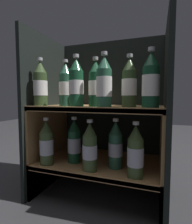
{
  "coord_description": "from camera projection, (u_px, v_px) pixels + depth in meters",
  "views": [
    {
      "loc": [
        0.28,
        -0.67,
        0.51
      ],
      "look_at": [
        0.0,
        0.14,
        0.44
      ],
      "focal_mm": 28.0,
      "sensor_mm": 36.0,
      "label": 1
    }
  ],
  "objects": [
    {
      "name": "bottle_lower_front_1",
      "position": [
        90.0,
        148.0,
        0.79
      ],
      "size": [
        0.07,
        0.07,
        0.23
      ],
      "color": "#384C28",
      "rests_on": "shelf_lower"
    },
    {
      "name": "fridge_back_wall",
      "position": [
        110.0,
        111.0,
        1.1
      ],
      "size": [
        0.67,
        0.02,
        0.86
      ],
      "primitive_type": "cube",
      "color": "black",
      "rests_on": "ground_plane"
    },
    {
      "name": "bottle_lower_back_1",
      "position": [
        116.0,
        146.0,
        0.82
      ],
      "size": [
        0.07,
        0.07,
        0.23
      ],
      "color": "#285B42",
      "rests_on": "shelf_lower"
    },
    {
      "name": "bottle_upper_back_2",
      "position": [
        129.0,
        84.0,
        0.78
      ],
      "size": [
        0.07,
        0.07,
        0.23
      ],
      "color": "#384C28",
      "rests_on": "shelf_upper"
    },
    {
      "name": "bottle_upper_front_2",
      "position": [
        104.0,
        83.0,
        0.74
      ],
      "size": [
        0.07,
        0.07,
        0.23
      ],
      "color": "#285B42",
      "rests_on": "shelf_upper"
    },
    {
      "name": "bottle_upper_front_3",
      "position": [
        151.0,
        82.0,
        0.68
      ],
      "size": [
        0.07,
        0.07,
        0.23
      ],
      "color": "#144228",
      "rests_on": "shelf_upper"
    },
    {
      "name": "bottle_lower_front_2",
      "position": [
        135.0,
        153.0,
        0.72
      ],
      "size": [
        0.07,
        0.07,
        0.23
      ],
      "color": "#384C28",
      "rests_on": "shelf_lower"
    },
    {
      "name": "bottle_upper_front_1",
      "position": [
        76.0,
        84.0,
        0.79
      ],
      "size": [
        0.07,
        0.07,
        0.23
      ],
      "color": "#194C2D",
      "rests_on": "shelf_upper"
    },
    {
      "name": "bottle_lower_back_0",
      "position": [
        74.0,
        142.0,
        0.9
      ],
      "size": [
        0.07,
        0.07,
        0.23
      ],
      "color": "#144228",
      "rests_on": "shelf_lower"
    },
    {
      "name": "ground_plane",
      "position": [
        86.0,
        216.0,
        0.76
      ],
      "size": [
        6.0,
        6.0,
        0.0
      ],
      "primitive_type": "plane",
      "color": "#2D2D30"
    },
    {
      "name": "fridge_side_left",
      "position": [
        47.0,
        112.0,
        1.02
      ],
      "size": [
        0.02,
        0.43,
        0.86
      ],
      "primitive_type": "cube",
      "color": "black",
      "rests_on": "ground_plane"
    },
    {
      "name": "bottle_upper_back_1",
      "position": [
        96.0,
        85.0,
        0.84
      ],
      "size": [
        0.07,
        0.07,
        0.23
      ],
      "color": "#194C2D",
      "rests_on": "shelf_upper"
    },
    {
      "name": "bottle_upper_back_0",
      "position": [
        66.0,
        86.0,
        0.89
      ],
      "size": [
        0.07,
        0.07,
        0.23
      ],
      "color": "#285B42",
      "rests_on": "shelf_upper"
    },
    {
      "name": "bottle_lower_front_0",
      "position": [
        47.0,
        144.0,
        0.86
      ],
      "size": [
        0.07,
        0.07,
        0.23
      ],
      "color": "#384C28",
      "rests_on": "shelf_lower"
    },
    {
      "name": "shelf_upper",
      "position": [
        99.0,
        129.0,
        0.91
      ],
      "size": [
        0.63,
        0.39,
        0.48
      ],
      "color": "#9E7547",
      "rests_on": "ground_plane"
    },
    {
      "name": "bottle_upper_front_0",
      "position": [
        40.0,
        85.0,
        0.85
      ],
      "size": [
        0.07,
        0.07,
        0.23
      ],
      "color": "#384C28",
      "rests_on": "shelf_upper"
    },
    {
      "name": "fridge_side_right",
      "position": [
        166.0,
        116.0,
        0.8
      ],
      "size": [
        0.02,
        0.43,
        0.86
      ],
      "primitive_type": "cube",
      "color": "black",
      "rests_on": "ground_plane"
    },
    {
      "name": "shelf_lower",
      "position": [
        99.0,
        167.0,
        0.92
      ],
      "size": [
        0.63,
        0.39,
        0.19
      ],
      "color": "#9E7547",
      "rests_on": "ground_plane"
    }
  ]
}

